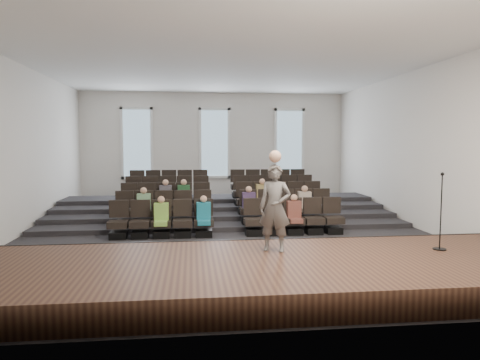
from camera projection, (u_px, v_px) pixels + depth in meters
name	position (u px, v px, depth m)	size (l,w,h in m)	color
ground	(227.00, 232.00, 12.98)	(14.00, 14.00, 0.00)	black
ceiling	(227.00, 64.00, 12.56)	(12.00, 14.00, 0.02)	white
wall_back	(215.00, 148.00, 19.72)	(12.00, 0.04, 5.00)	silver
wall_front	(269.00, 156.00, 5.82)	(12.00, 0.04, 5.00)	silver
wall_left	(15.00, 150.00, 12.09)	(0.04, 14.00, 5.00)	silver
wall_right	(418.00, 149.00, 13.44)	(0.04, 14.00, 5.00)	silver
stage	(250.00, 274.00, 7.90)	(11.80, 3.60, 0.50)	#492F1F
stage_lip	(239.00, 251.00, 9.66)	(11.80, 0.06, 0.52)	black
risers	(220.00, 210.00, 16.10)	(11.80, 4.80, 0.60)	black
seating_rows	(223.00, 203.00, 14.44)	(6.80, 4.70, 1.67)	black
windows	(215.00, 143.00, 19.63)	(8.44, 0.10, 3.24)	white
audience	(219.00, 203.00, 13.33)	(5.45, 2.64, 1.10)	#81B448
speaker	(275.00, 208.00, 8.60)	(0.64, 0.42, 1.76)	#565452
mic_stand	(440.00, 227.00, 8.73)	(0.27, 0.27, 1.59)	black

